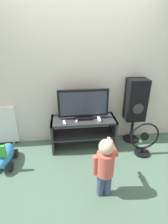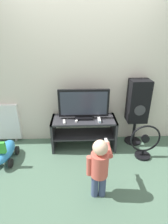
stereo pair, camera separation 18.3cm
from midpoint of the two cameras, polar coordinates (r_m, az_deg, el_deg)
name	(u,v)px [view 2 (the right image)]	position (r m, az deg, el deg)	size (l,w,h in m)	color
ground_plane	(84,154)	(3.04, 1.87, -13.43)	(16.00, 16.00, 0.00)	#4C6B56
wall_back	(83,70)	(2.96, 1.51, 13.51)	(10.00, 0.06, 2.60)	silver
tv_stand	(84,129)	(3.01, 1.68, -5.44)	(1.08, 0.44, 0.55)	#2D2D33
television	(84,105)	(2.84, 1.76, 2.42)	(0.82, 0.20, 0.50)	black
game_console	(99,120)	(2.85, 6.80, -2.60)	(0.04, 0.17, 0.04)	white
remote_primary	(64,122)	(2.81, -4.64, -3.24)	(0.05, 0.13, 0.03)	white
remote_secondary	(77,120)	(2.85, -0.44, -2.65)	(0.07, 0.13, 0.03)	white
child	(100,164)	(2.13, 7.69, -16.68)	(0.31, 0.46, 0.81)	#3F4C72
speaker_tower	(138,103)	(3.13, 18.77, 2.85)	(0.33, 0.30, 1.18)	black
floor_fan	(145,143)	(3.01, 20.84, -9.54)	(0.48, 0.25, 0.59)	black
ride_on_toy	(5,152)	(3.02, -22.84, -11.90)	(0.28, 0.57, 0.44)	#338CD1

